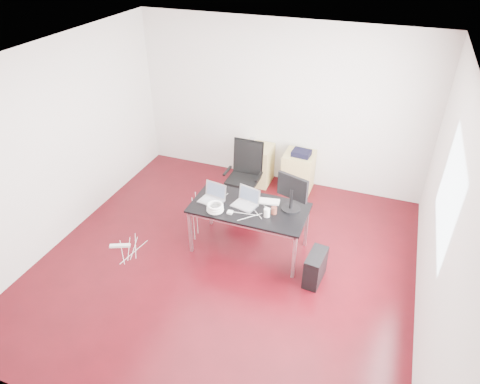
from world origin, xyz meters
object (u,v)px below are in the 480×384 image
(office_chair, at_px, (245,172))
(pc_tower, at_px, (315,267))
(filing_cabinet_right, at_px, (298,172))
(filing_cabinet_left, at_px, (257,164))
(desk, at_px, (249,210))

(office_chair, xyz_separation_m, pc_tower, (1.49, -1.38, -0.39))
(office_chair, relative_size, filing_cabinet_right, 1.54)
(filing_cabinet_left, bearing_deg, desk, -75.02)
(office_chair, xyz_separation_m, filing_cabinet_right, (0.72, 0.74, -0.26))
(desk, xyz_separation_m, pc_tower, (1.03, -0.31, -0.46))
(pc_tower, bearing_deg, filing_cabinet_right, 115.64)
(desk, distance_m, filing_cabinet_left, 1.91)
(desk, distance_m, filing_cabinet_right, 1.86)
(office_chair, distance_m, filing_cabinet_right, 1.06)
(filing_cabinet_left, bearing_deg, office_chair, -87.54)
(filing_cabinet_left, bearing_deg, filing_cabinet_right, 0.00)
(filing_cabinet_left, xyz_separation_m, pc_tower, (1.52, -2.12, -0.13))
(pc_tower, bearing_deg, office_chair, 142.87)
(desk, distance_m, pc_tower, 1.17)
(office_chair, height_order, filing_cabinet_left, office_chair)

